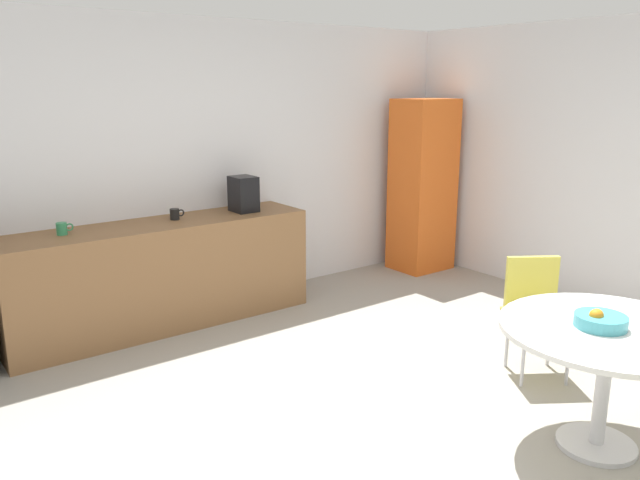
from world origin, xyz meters
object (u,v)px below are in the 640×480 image
at_px(fruit_bowl, 600,321).
at_px(coffee_maker, 243,194).
at_px(mug_green, 252,204).
at_px(mug_red, 62,229).
at_px(round_table, 607,348).
at_px(mug_white, 175,214).
at_px(locker_cabinet, 423,186).
at_px(chair_yellow, 535,302).

xyz_separation_m(fruit_bowl, coffee_maker, (-0.36, 3.23, 0.29)).
distance_m(mug_green, mug_red, 1.68).
relative_size(round_table, mug_white, 9.12).
relative_size(mug_white, mug_red, 1.00).
height_order(locker_cabinet, mug_green, locker_cabinet).
distance_m(locker_cabinet, round_table, 3.66).
bearing_deg(fruit_bowl, mug_red, 120.47).
height_order(fruit_bowl, mug_green, mug_green).
bearing_deg(round_table, mug_red, 120.73).
bearing_deg(coffee_maker, round_table, -83.06).
bearing_deg(locker_cabinet, mug_green, 176.19).
bearing_deg(chair_yellow, locker_cabinet, 61.88).
relative_size(round_table, mug_green, 9.12).
bearing_deg(locker_cabinet, round_table, -119.65).
distance_m(locker_cabinet, fruit_bowl, 3.64).
distance_m(chair_yellow, mug_green, 2.65).
relative_size(chair_yellow, mug_green, 6.43).
bearing_deg(coffee_maker, mug_red, 178.29).
bearing_deg(coffee_maker, chair_yellow, -68.55).
xyz_separation_m(locker_cabinet, round_table, (-1.80, -3.17, -0.33)).
bearing_deg(locker_cabinet, mug_red, 177.77).
relative_size(fruit_bowl, mug_red, 2.16).
xyz_separation_m(locker_cabinet, fruit_bowl, (-1.85, -3.13, -0.17)).
xyz_separation_m(mug_red, coffee_maker, (1.57, -0.05, 0.11)).
bearing_deg(mug_white, locker_cabinet, -2.86).
relative_size(round_table, coffee_maker, 3.68).
distance_m(chair_yellow, mug_white, 2.98).
bearing_deg(mug_white, coffee_maker, -3.75).
bearing_deg(mug_green, coffee_maker, -159.10).
bearing_deg(mug_red, mug_green, -0.25).
distance_m(mug_white, mug_green, 0.75).
distance_m(round_table, coffee_maker, 3.33).
xyz_separation_m(mug_green, mug_red, (-1.68, 0.01, 0.00)).
xyz_separation_m(chair_yellow, coffee_maker, (-0.96, 2.43, 0.54)).
height_order(mug_red, coffee_maker, coffee_maker).
bearing_deg(mug_red, coffee_maker, -1.71).
distance_m(round_table, fruit_bowl, 0.17).
relative_size(locker_cabinet, mug_white, 14.53).
relative_size(mug_white, coffee_maker, 0.40).
xyz_separation_m(round_table, fruit_bowl, (-0.04, 0.04, 0.16)).
height_order(fruit_bowl, mug_red, mug_red).
xyz_separation_m(chair_yellow, mug_white, (-1.61, 2.48, 0.43)).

